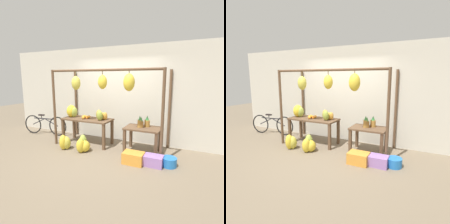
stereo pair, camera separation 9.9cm
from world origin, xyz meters
The scene contains 15 objects.
ground_plane centered at (0.00, 0.00, 0.00)m, with size 20.00×20.00×0.00m, color #756651.
shop_wall_back centered at (0.00, 1.46, 1.40)m, with size 8.00×0.08×2.80m.
stall_awning centered at (0.05, 0.53, 1.54)m, with size 3.07×1.18×2.11m.
display_table_main centered at (-0.68, 0.76, 0.62)m, with size 1.43×0.63×0.74m.
display_table_side centered at (0.95, 0.77, 0.52)m, with size 0.89×0.60×0.65m.
banana_pile_on_table centered at (-1.20, 0.76, 0.91)m, with size 0.38×0.36×0.36m.
orange_pile centered at (-0.74, 0.75, 0.78)m, with size 0.23×0.27×0.09m.
pineapple_cluster centered at (0.93, 0.81, 0.77)m, with size 0.28×0.26×0.30m.
banana_pile_ground_left centered at (-0.99, 0.11, 0.18)m, with size 0.35×0.33×0.40m.
banana_pile_ground_right centered at (-0.45, 0.16, 0.18)m, with size 0.38×0.44×0.43m.
fruit_crate_white centered at (0.95, 0.05, 0.13)m, with size 0.46×0.32×0.26m.
blue_bucket centered at (1.70, 0.24, 0.10)m, with size 0.32×0.32×0.20m.
parked_bicycle centered at (-2.46, 0.91, 0.34)m, with size 1.59×0.26×0.69m.
papaya_pile centered at (-0.25, 0.78, 0.87)m, with size 0.36×0.31×0.27m.
fruit_crate_purple centered at (1.38, 0.13, 0.11)m, with size 0.41×0.29×0.23m.
Camera 1 is at (2.16, -3.72, 1.89)m, focal length 30.00 mm.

